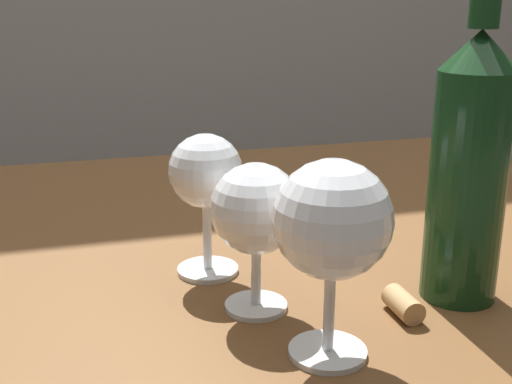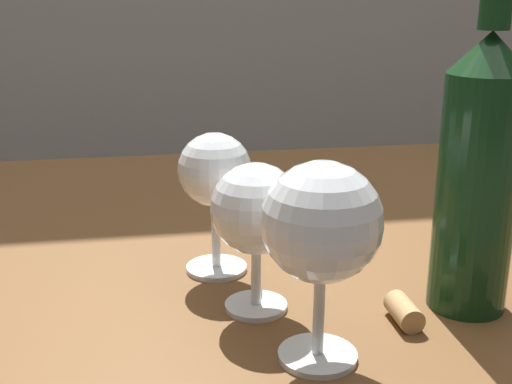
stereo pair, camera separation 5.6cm
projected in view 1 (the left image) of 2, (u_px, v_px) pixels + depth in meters
name	position (u px, v px, depth m)	size (l,w,h in m)	color
dining_table	(207.00, 306.00, 0.79)	(1.46, 0.81, 0.74)	brown
wine_glass_white	(332.00, 224.00, 0.49)	(0.09, 0.09, 0.16)	white
wine_glass_cabernet	(256.00, 212.00, 0.57)	(0.08, 0.08, 0.14)	white
wine_glass_rose	(206.00, 175.00, 0.64)	(0.07, 0.07, 0.14)	white
wine_bottle	(470.00, 160.00, 0.58)	(0.07, 0.07, 0.34)	#143819
cork	(403.00, 304.00, 0.58)	(0.02, 0.02, 0.04)	tan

